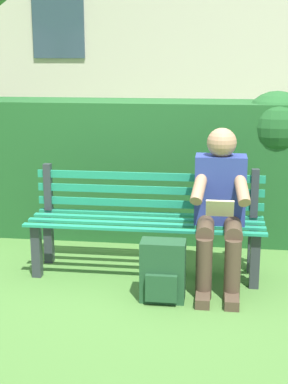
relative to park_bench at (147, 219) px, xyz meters
name	(u,v)px	position (x,y,z in m)	size (l,w,h in m)	color
ground	(146,274)	(0.00, 0.07, -0.44)	(60.00, 60.00, 0.00)	#477533
park_bench	(147,219)	(0.00, 0.00, 0.00)	(1.83, 0.48, 0.83)	#2D3338
person_seated	(220,204)	(-0.57, 0.17, 0.18)	(0.44, 0.73, 1.18)	navy
hedge_backdrop	(114,165)	(0.44, -0.97, 0.24)	(5.06, 0.73, 1.39)	#1E5123
backpack	(163,271)	(-0.18, 0.53, -0.22)	(0.31, 0.26, 0.44)	#1E4728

